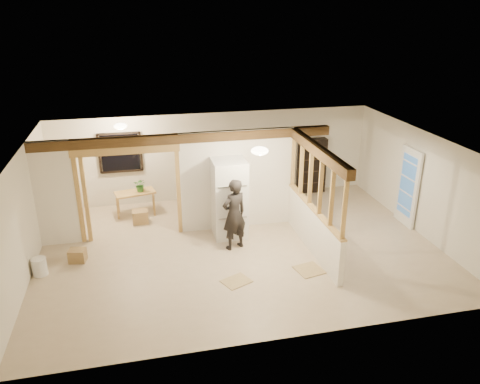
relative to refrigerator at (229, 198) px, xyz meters
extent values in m
cube|color=#BFAA8E|center=(0.09, -0.76, -0.96)|extent=(9.00, 6.50, 0.01)
cube|color=white|center=(0.09, -0.76, 1.54)|extent=(9.00, 6.50, 0.01)
cube|color=silver|center=(0.09, 2.49, 0.29)|extent=(9.00, 0.01, 2.50)
cube|color=silver|center=(0.09, -4.01, 0.29)|extent=(9.00, 0.01, 2.50)
cube|color=silver|center=(-4.41, -0.76, 0.29)|extent=(0.01, 6.50, 2.50)
cube|color=silver|center=(4.59, -0.76, 0.29)|extent=(0.01, 6.50, 2.50)
cube|color=white|center=(-3.96, 0.44, 0.29)|extent=(0.90, 0.12, 2.50)
cube|color=white|center=(0.29, 0.44, 0.29)|extent=(2.80, 0.12, 2.50)
cube|color=tan|center=(-2.31, 0.44, 0.14)|extent=(2.46, 0.14, 2.20)
cube|color=#4F361B|center=(-0.91, 0.44, 1.42)|extent=(7.00, 0.18, 0.22)
cube|color=#4F361B|center=(1.69, -1.16, 1.42)|extent=(0.18, 3.30, 0.22)
cube|color=white|center=(1.69, -1.16, -0.46)|extent=(0.12, 3.20, 1.00)
cube|color=tan|center=(1.69, -1.16, 0.70)|extent=(0.14, 3.20, 1.32)
cube|color=black|center=(-2.51, 2.41, 0.59)|extent=(1.12, 0.10, 1.10)
cube|color=white|center=(4.51, -0.36, 0.04)|extent=(0.12, 0.86, 2.00)
ellipsoid|color=#FFEABF|center=(0.39, -1.26, 1.52)|extent=(0.36, 0.36, 0.16)
ellipsoid|color=#FFEABF|center=(-2.41, 1.54, 1.52)|extent=(0.32, 0.32, 0.14)
ellipsoid|color=#FFD88C|center=(-1.91, 0.84, 1.22)|extent=(0.07, 0.07, 0.07)
cube|color=silver|center=(0.00, 0.00, 0.00)|extent=(0.79, 0.77, 1.91)
imported|color=black|center=(-0.03, -0.69, -0.11)|extent=(0.72, 0.61, 1.69)
cube|color=tan|center=(-2.21, 1.74, -0.63)|extent=(1.11, 0.72, 0.65)
imported|color=#39722A|center=(-2.04, 1.74, -0.13)|extent=(0.39, 0.36, 0.37)
cylinder|color=#A41A0F|center=(-4.11, 1.93, -0.69)|extent=(0.53, 0.53, 0.52)
cube|color=black|center=(2.97, 2.29, -0.14)|extent=(0.82, 0.27, 1.64)
cylinder|color=white|center=(-4.23, -0.95, -0.77)|extent=(0.38, 0.38, 0.38)
cube|color=olive|center=(-2.11, 1.17, -0.79)|extent=(0.40, 0.34, 0.34)
cube|color=olive|center=(-3.80, 1.15, -0.82)|extent=(0.32, 0.32, 0.27)
cube|color=olive|center=(-3.52, -0.54, -0.81)|extent=(0.40, 0.34, 0.28)
cube|color=tan|center=(1.31, -2.02, -0.95)|extent=(0.64, 0.64, 0.02)
cube|color=tan|center=(-0.29, -2.12, -0.95)|extent=(0.67, 0.62, 0.02)
camera|label=1|loc=(-2.02, -10.11, 4.26)|focal=35.00mm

